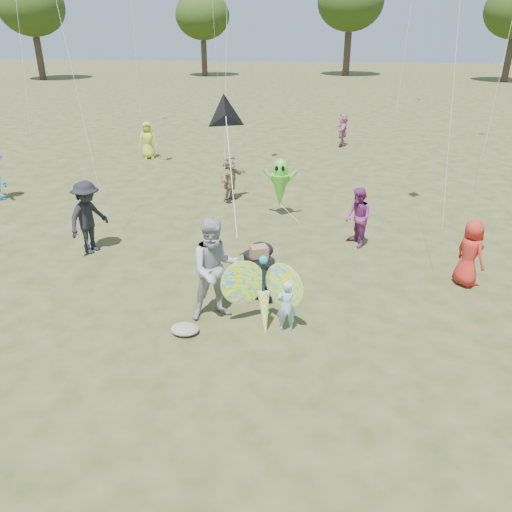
{
  "coord_description": "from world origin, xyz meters",
  "views": [
    {
      "loc": [
        1.14,
        -7.15,
        5.13
      ],
      "look_at": [
        -0.2,
        1.5,
        1.1
      ],
      "focal_mm": 35.0,
      "sensor_mm": 36.0,
      "label": 1
    }
  ],
  "objects_px": {
    "butterfly_kite": "(264,293)",
    "crowd_j": "(343,130)",
    "jogging_stroller": "(260,266)",
    "crowd_a": "(470,253)",
    "crowd_b": "(88,217)",
    "child_girl": "(286,306)",
    "alien_kite": "(280,185)",
    "crowd_d": "(230,178)",
    "adult_man": "(216,269)",
    "crowd_e": "(358,218)",
    "crowd_g": "(148,140)"
  },
  "relations": [
    {
      "from": "crowd_e",
      "to": "crowd_g",
      "type": "relative_size",
      "value": 0.99
    },
    {
      "from": "adult_man",
      "to": "crowd_a",
      "type": "distance_m",
      "value": 5.5
    },
    {
      "from": "adult_man",
      "to": "butterfly_kite",
      "type": "distance_m",
      "value": 1.02
    },
    {
      "from": "crowd_d",
      "to": "crowd_j",
      "type": "bearing_deg",
      "value": -3.87
    },
    {
      "from": "adult_man",
      "to": "child_girl",
      "type": "bearing_deg",
      "value": -37.22
    },
    {
      "from": "crowd_d",
      "to": "jogging_stroller",
      "type": "xyz_separation_m",
      "value": [
        1.84,
        -5.95,
        -0.14
      ]
    },
    {
      "from": "child_girl",
      "to": "crowd_a",
      "type": "xyz_separation_m",
      "value": [
        3.69,
        2.42,
        0.23
      ]
    },
    {
      "from": "adult_man",
      "to": "crowd_d",
      "type": "distance_m",
      "value": 7.15
    },
    {
      "from": "crowd_j",
      "to": "jogging_stroller",
      "type": "xyz_separation_m",
      "value": [
        -1.73,
        -14.74,
        -0.15
      ]
    },
    {
      "from": "butterfly_kite",
      "to": "crowd_j",
      "type": "bearing_deg",
      "value": 84.81
    },
    {
      "from": "crowd_a",
      "to": "crowd_g",
      "type": "height_order",
      "value": "crowd_g"
    },
    {
      "from": "adult_man",
      "to": "alien_kite",
      "type": "xyz_separation_m",
      "value": [
        0.57,
        5.78,
        -0.04
      ]
    },
    {
      "from": "adult_man",
      "to": "crowd_b",
      "type": "distance_m",
      "value": 4.55
    },
    {
      "from": "crowd_a",
      "to": "crowd_b",
      "type": "relative_size",
      "value": 0.81
    },
    {
      "from": "crowd_b",
      "to": "alien_kite",
      "type": "relative_size",
      "value": 1.04
    },
    {
      "from": "crowd_a",
      "to": "crowd_e",
      "type": "distance_m",
      "value": 2.91
    },
    {
      "from": "crowd_a",
      "to": "butterfly_kite",
      "type": "xyz_separation_m",
      "value": [
        -4.11,
        -2.37,
        -0.03
      ]
    },
    {
      "from": "child_girl",
      "to": "crowd_d",
      "type": "distance_m",
      "value": 7.76
    },
    {
      "from": "crowd_e",
      "to": "crowd_j",
      "type": "bearing_deg",
      "value": 155.8
    },
    {
      "from": "child_girl",
      "to": "crowd_j",
      "type": "xyz_separation_m",
      "value": [
        1.03,
        16.11,
        0.26
      ]
    },
    {
      "from": "crowd_a",
      "to": "crowd_d",
      "type": "height_order",
      "value": "crowd_d"
    },
    {
      "from": "adult_man",
      "to": "crowd_e",
      "type": "xyz_separation_m",
      "value": [
        2.75,
        3.92,
        -0.25
      ]
    },
    {
      "from": "crowd_j",
      "to": "alien_kite",
      "type": "xyz_separation_m",
      "value": [
        -1.83,
        -10.05,
        0.21
      ]
    },
    {
      "from": "crowd_g",
      "to": "jogging_stroller",
      "type": "height_order",
      "value": "crowd_g"
    },
    {
      "from": "crowd_j",
      "to": "crowd_e",
      "type": "bearing_deg",
      "value": 2.65
    },
    {
      "from": "adult_man",
      "to": "crowd_e",
      "type": "distance_m",
      "value": 4.79
    },
    {
      "from": "adult_man",
      "to": "alien_kite",
      "type": "bearing_deg",
      "value": 58.59
    },
    {
      "from": "crowd_d",
      "to": "crowd_e",
      "type": "distance_m",
      "value": 5.02
    },
    {
      "from": "crowd_b",
      "to": "alien_kite",
      "type": "height_order",
      "value": "crowd_b"
    },
    {
      "from": "crowd_a",
      "to": "butterfly_kite",
      "type": "relative_size",
      "value": 0.85
    },
    {
      "from": "adult_man",
      "to": "crowd_b",
      "type": "bearing_deg",
      "value": 120.38
    },
    {
      "from": "crowd_a",
      "to": "butterfly_kite",
      "type": "height_order",
      "value": "butterfly_kite"
    },
    {
      "from": "crowd_e",
      "to": "jogging_stroller",
      "type": "xyz_separation_m",
      "value": [
        -2.08,
        -2.82,
        -0.15
      ]
    },
    {
      "from": "child_girl",
      "to": "crowd_b",
      "type": "xyz_separation_m",
      "value": [
        -5.14,
        2.81,
        0.4
      ]
    },
    {
      "from": "crowd_d",
      "to": "butterfly_kite",
      "type": "bearing_deg",
      "value": -145.58
    },
    {
      "from": "crowd_a",
      "to": "crowd_b",
      "type": "height_order",
      "value": "crowd_b"
    },
    {
      "from": "child_girl",
      "to": "adult_man",
      "type": "height_order",
      "value": "adult_man"
    },
    {
      "from": "crowd_a",
      "to": "crowd_e",
      "type": "height_order",
      "value": "crowd_e"
    },
    {
      "from": "crowd_j",
      "to": "butterfly_kite",
      "type": "xyz_separation_m",
      "value": [
        -1.46,
        -16.07,
        -0.06
      ]
    },
    {
      "from": "crowd_e",
      "to": "alien_kite",
      "type": "xyz_separation_m",
      "value": [
        -2.18,
        1.87,
        0.21
      ]
    },
    {
      "from": "child_girl",
      "to": "adult_man",
      "type": "relative_size",
      "value": 0.5
    },
    {
      "from": "child_girl",
      "to": "alien_kite",
      "type": "bearing_deg",
      "value": -95.34
    },
    {
      "from": "crowd_d",
      "to": "alien_kite",
      "type": "xyz_separation_m",
      "value": [
        1.74,
        -1.26,
        0.22
      ]
    },
    {
      "from": "child_girl",
      "to": "butterfly_kite",
      "type": "height_order",
      "value": "butterfly_kite"
    },
    {
      "from": "crowd_d",
      "to": "adult_man",
      "type": "bearing_deg",
      "value": -152.34
    },
    {
      "from": "jogging_stroller",
      "to": "child_girl",
      "type": "bearing_deg",
      "value": -87.71
    },
    {
      "from": "jogging_stroller",
      "to": "crowd_d",
      "type": "bearing_deg",
      "value": 82.66
    },
    {
      "from": "crowd_e",
      "to": "alien_kite",
      "type": "bearing_deg",
      "value": -156.47
    },
    {
      "from": "crowd_g",
      "to": "jogging_stroller",
      "type": "distance_m",
      "value": 12.77
    },
    {
      "from": "child_girl",
      "to": "crowd_d",
      "type": "height_order",
      "value": "crowd_d"
    }
  ]
}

